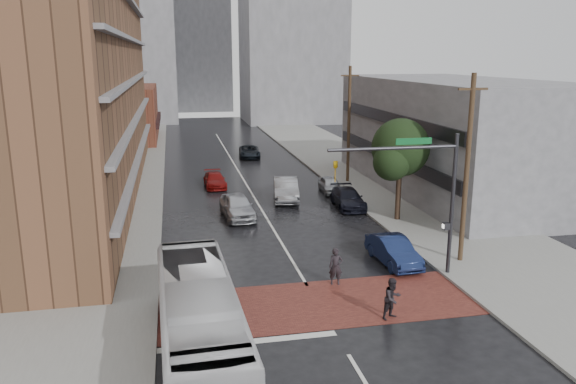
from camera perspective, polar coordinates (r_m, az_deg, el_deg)
name	(u,v)px	position (r m, az deg, el deg)	size (l,w,h in m)	color
ground	(321,309)	(25.21, 3.35, -11.75)	(160.00, 160.00, 0.00)	black
crosswalk	(318,304)	(25.64, 3.06, -11.26)	(14.00, 5.00, 0.02)	brown
sidewalk_west	(108,190)	(48.50, -17.85, 0.21)	(9.00, 90.00, 0.15)	gray
sidewalk_east	(373,178)	(51.26, 8.60, 1.43)	(9.00, 90.00, 0.15)	gray
apartment_block	(57,11)	(46.77, -22.45, 16.60)	(10.00, 44.00, 28.00)	brown
storefront_west	(125,114)	(76.56, -16.23, 7.66)	(8.00, 16.00, 7.00)	brown
building_east	(454,135)	(48.04, 16.48, 5.56)	(11.00, 26.00, 9.00)	gray
distant_tower_west	(118,23)	(100.42, -16.88, 16.07)	(18.00, 16.00, 32.00)	gray
distant_tower_east	(292,11)	(96.34, 0.39, 17.95)	(16.00, 14.00, 36.00)	gray
distant_tower_center	(200,50)	(117.13, -8.98, 14.09)	(12.00, 10.00, 24.00)	gray
street_tree	(400,151)	(37.47, 11.35, 4.07)	(4.20, 4.10, 6.90)	#332319
signal_mast	(426,185)	(27.86, 13.84, 0.66)	(6.50, 0.30, 7.20)	#2D2D33
utility_pole_near	(467,169)	(30.43, 17.72, 2.27)	(1.60, 0.26, 10.00)	#473321
utility_pole_far	(349,124)	(48.63, 6.20, 6.89)	(1.60, 0.26, 10.00)	#473321
transit_bus	(199,324)	(20.64, -9.00, -13.09)	(2.65, 11.32, 3.15)	silver
pedestrian_a	(336,267)	(27.39, 4.87, -7.56)	(0.67, 0.44, 1.83)	black
pedestrian_b	(393,299)	(24.35, 10.57, -10.59)	(0.88, 0.68, 1.80)	black
car_travel_a	(237,206)	(38.41, -5.18, -1.45)	(1.96, 4.86, 1.66)	#B8BAC0
car_travel_b	(286,189)	(42.99, -0.22, 0.28)	(1.81, 5.19, 1.71)	#9C9EA4
car_travel_c	(215,180)	(47.73, -7.44, 1.21)	(1.70, 4.18, 1.21)	maroon
suv_travel	(249,152)	(61.41, -3.93, 4.12)	(2.16, 4.69, 1.30)	black
car_parked_near	(393,251)	(30.52, 10.66, -5.88)	(1.53, 4.39, 1.45)	#142048
car_parked_mid	(348,198)	(41.18, 6.11, -0.64)	(1.92, 4.71, 1.37)	black
car_parked_far	(330,185)	(45.59, 4.31, 0.74)	(1.51, 3.76, 1.28)	#B2B6BA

